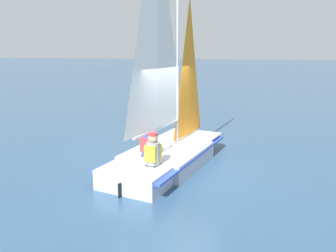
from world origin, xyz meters
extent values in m
plane|color=#2D4C6B|center=(0.00, 0.00, 0.00)|extent=(260.00, 260.00, 0.00)
cube|color=#B2BCCC|center=(0.00, 0.00, 0.22)|extent=(2.04, 2.56, 0.44)
cube|color=#B2BCCC|center=(0.27, 1.62, 0.22)|extent=(1.07, 1.11, 0.44)
cube|color=#B2BCCC|center=(-0.27, -1.62, 0.22)|extent=(1.57, 1.19, 0.44)
cube|color=blue|center=(0.00, 0.00, 0.36)|extent=(2.35, 4.35, 0.05)
cube|color=silver|center=(0.19, 1.14, 0.46)|extent=(1.84, 2.12, 0.04)
cylinder|color=#B7B7BC|center=(0.09, 0.52, 3.33)|extent=(0.08, 0.08, 5.78)
cylinder|color=#B7B7BC|center=(-0.09, -0.54, 1.09)|extent=(0.42, 2.14, 0.07)
pyramid|color=white|center=(-0.09, -0.54, 3.61)|extent=(0.38, 2.03, 4.98)
pyramid|color=orange|center=(0.21, 1.30, 2.44)|extent=(0.28, 1.41, 3.81)
cube|color=black|center=(-0.36, -2.16, 0.15)|extent=(0.04, 0.08, 0.31)
cube|color=black|center=(-0.30, -0.66, 0.23)|extent=(0.28, 0.32, 0.45)
cylinder|color=blue|center=(-0.30, -0.66, 0.71)|extent=(0.34, 0.34, 0.50)
cube|color=red|center=(-0.30, -0.66, 0.73)|extent=(0.31, 0.38, 0.35)
sphere|color=#A87A56|center=(-0.30, -0.66, 1.05)|extent=(0.22, 0.22, 0.22)
cylinder|color=red|center=(-0.30, -0.66, 1.14)|extent=(0.24, 0.24, 0.06)
cube|color=black|center=(0.05, -1.28, 0.23)|extent=(0.28, 0.32, 0.45)
cylinder|color=gray|center=(0.05, -1.28, 0.71)|extent=(0.34, 0.34, 0.50)
cube|color=yellow|center=(0.05, -1.28, 0.73)|extent=(0.31, 0.38, 0.35)
sphere|color=tan|center=(0.05, -1.28, 1.05)|extent=(0.22, 0.22, 0.22)
cylinder|color=red|center=(0.05, -1.28, 1.14)|extent=(0.24, 0.24, 0.06)
camera|label=1|loc=(2.36, -7.72, 2.86)|focal=35.00mm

